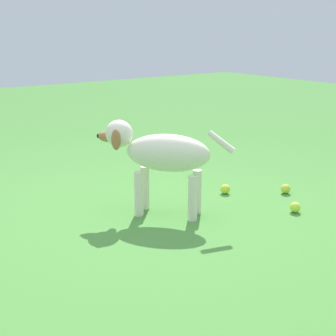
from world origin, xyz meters
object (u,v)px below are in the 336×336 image
(tennis_ball_2, at_px, (225,189))
(tennis_ball_0, at_px, (295,207))
(dog, at_px, (160,154))
(tennis_ball_1, at_px, (286,189))

(tennis_ball_2, bearing_deg, tennis_ball_0, 100.15)
(dog, bearing_deg, tennis_ball_1, -140.54)
(tennis_ball_1, distance_m, tennis_ball_2, 0.41)
(dog, bearing_deg, tennis_ball_0, -164.11)
(dog, distance_m, tennis_ball_1, 1.00)
(dog, bearing_deg, tennis_ball_2, -123.61)
(tennis_ball_0, bearing_deg, dog, -34.85)
(tennis_ball_2, bearing_deg, tennis_ball_1, 144.22)
(tennis_ball_1, relative_size, tennis_ball_2, 1.00)
(tennis_ball_1, bearing_deg, tennis_ball_0, 50.46)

